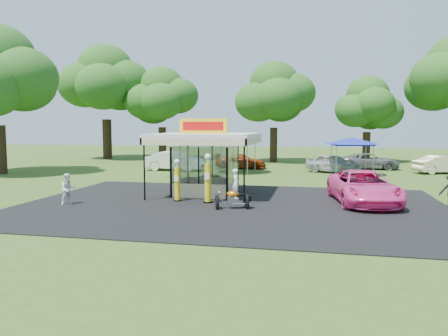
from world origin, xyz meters
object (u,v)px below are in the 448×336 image
at_px(spectator_west, 68,189).
at_px(bg_car_e, 442,165).
at_px(pink_sedan, 363,187).
at_px(bg_car_c, 333,164).
at_px(gas_pump_right, 208,180).
at_px(bg_car_a, 175,161).
at_px(bg_car_d, 370,161).
at_px(motorcycle, 235,193).
at_px(tent_west, 234,138).
at_px(bg_car_b, 241,161).
at_px(tent_east, 352,141).
at_px(kiosk_car, 215,181).
at_px(gas_pump_left, 177,181).
at_px(gas_station_kiosk, 206,163).

xyz_separation_m(spectator_west, bg_car_e, (21.32, 18.69, -0.05)).
relative_size(pink_sedan, bg_car_c, 1.31).
bearing_deg(gas_pump_right, bg_car_a, 114.26).
bearing_deg(bg_car_a, gas_pump_right, -155.47).
bearing_deg(bg_car_d, motorcycle, 157.87).
xyz_separation_m(bg_car_c, tent_west, (-7.86, -1.59, 2.08)).
relative_size(bg_car_b, bg_car_d, 0.90).
bearing_deg(bg_car_a, tent_east, -91.66).
height_order(bg_car_b, tent_west, tent_west).
bearing_deg(kiosk_car, spectator_west, 139.30).
height_order(motorcycle, bg_car_d, motorcycle).
relative_size(bg_car_c, bg_car_d, 0.88).
relative_size(motorcycle, bg_car_e, 0.44).
bearing_deg(bg_car_c, gas_pump_right, -174.23).
distance_m(bg_car_c, tent_west, 8.28).
height_order(spectator_west, bg_car_b, spectator_west).
bearing_deg(kiosk_car, bg_car_c, -33.68).
bearing_deg(kiosk_car, bg_car_e, -52.30).
height_order(gas_pump_left, motorcycle, gas_pump_left).
height_order(gas_station_kiosk, motorcycle, gas_station_kiosk).
bearing_deg(tent_west, motorcycle, -79.00).
height_order(gas_station_kiosk, bg_car_e, gas_station_kiosk).
bearing_deg(bg_car_d, pink_sedan, 172.28).
height_order(bg_car_a, bg_car_d, bg_car_a).
bearing_deg(spectator_west, tent_west, 24.75).
xyz_separation_m(kiosk_car, bg_car_b, (-0.71, 12.82, 0.17)).
bearing_deg(motorcycle, kiosk_car, 94.40).
bearing_deg(kiosk_car, bg_car_d, -35.64).
distance_m(gas_pump_right, kiosk_car, 4.90).
bearing_deg(motorcycle, tent_east, 51.23).
relative_size(bg_car_a, tent_west, 1.11).
distance_m(gas_pump_left, bg_car_a, 15.32).
bearing_deg(gas_pump_left, gas_station_kiosk, 70.26).
height_order(bg_car_a, bg_car_c, bg_car_a).
bearing_deg(motorcycle, pink_sedan, 7.97).
height_order(gas_pump_left, bg_car_e, gas_pump_left).
xyz_separation_m(bg_car_b, bg_car_d, (11.15, 1.73, 0.04)).
bearing_deg(gas_station_kiosk, bg_car_e, 42.43).
xyz_separation_m(motorcycle, pink_sedan, (5.88, 2.71, 0.06)).
relative_size(gas_pump_right, bg_car_c, 0.55).
bearing_deg(bg_car_a, bg_car_e, -83.85).
height_order(gas_pump_left, bg_car_a, gas_pump_left).
xyz_separation_m(pink_sedan, tent_west, (-8.84, 12.51, 2.02)).
relative_size(gas_station_kiosk, bg_car_e, 1.24).
height_order(motorcycle, bg_car_e, motorcycle).
height_order(gas_station_kiosk, gas_pump_right, gas_station_kiosk).
bearing_deg(bg_car_e, tent_west, 78.06).
bearing_deg(tent_east, tent_west, -179.08).
distance_m(gas_station_kiosk, bg_car_a, 13.45).
relative_size(bg_car_b, bg_car_e, 1.04).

